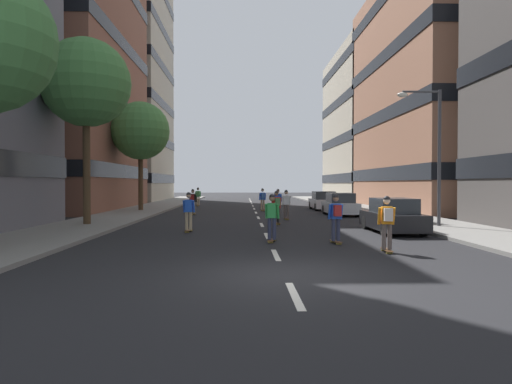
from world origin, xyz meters
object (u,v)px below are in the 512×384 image
(skater_3, at_px, (286,203))
(skater_5, at_px, (272,215))
(parked_car_mid, at_px, (323,201))
(streetlamp_right, at_px, (432,142))
(skater_2, at_px, (278,200))
(skater_7, at_px, (387,220))
(skater_0, at_px, (336,215))
(skater_8, at_px, (198,195))
(parked_car_near, at_px, (340,205))
(parked_car_far, at_px, (393,217))
(street_tree_near, at_px, (86,83))
(skater_1, at_px, (189,210))
(skater_9, at_px, (193,200))
(skater_4, at_px, (263,198))
(skater_6, at_px, (277,205))
(street_tree_mid, at_px, (140,131))

(skater_3, relative_size, skater_5, 1.00)
(parked_car_mid, distance_m, skater_3, 10.81)
(streetlamp_right, relative_size, skater_2, 3.65)
(skater_7, bearing_deg, skater_0, 118.45)
(skater_0, height_order, skater_8, same)
(parked_car_near, bearing_deg, parked_car_far, -90.00)
(street_tree_near, distance_m, skater_1, 8.64)
(skater_8, distance_m, skater_9, 12.39)
(skater_3, bearing_deg, skater_4, 96.74)
(parked_car_near, height_order, skater_1, skater_1)
(skater_1, height_order, skater_8, same)
(parked_car_near, distance_m, parked_car_far, 10.85)
(skater_1, bearing_deg, street_tree_near, 153.53)
(street_tree_near, xyz_separation_m, skater_4, (9.39, 12.69, -6.15))
(parked_car_near, bearing_deg, skater_1, -131.14)
(skater_4, bearing_deg, skater_3, -83.26)
(parked_car_mid, xyz_separation_m, skater_0, (-3.26, -20.88, 0.32))
(streetlamp_right, relative_size, skater_0, 3.65)
(parked_car_near, height_order, street_tree_near, street_tree_near)
(skater_1, height_order, skater_4, same)
(parked_car_far, xyz_separation_m, skater_6, (-4.82, 4.12, 0.32))
(skater_7, bearing_deg, street_tree_mid, 120.31)
(parked_car_near, bearing_deg, skater_9, 175.63)
(street_tree_near, bearing_deg, skater_1, -26.47)
(skater_9, bearing_deg, skater_5, -72.95)
(parked_car_far, bearing_deg, street_tree_near, 167.49)
(parked_car_near, relative_size, skater_7, 2.47)
(skater_9, bearing_deg, skater_6, -55.10)
(skater_7, xyz_separation_m, skater_8, (-8.79, 29.73, 0.00))
(skater_1, relative_size, skater_9, 1.00)
(skater_4, distance_m, skater_5, 19.00)
(skater_1, bearing_deg, streetlamp_right, 5.74)
(parked_car_near, bearing_deg, skater_6, -125.62)
(skater_3, distance_m, skater_4, 8.71)
(skater_4, distance_m, skater_9, 6.59)
(parked_car_mid, xyz_separation_m, skater_5, (-5.54, -20.37, 0.29))
(street_tree_near, relative_size, street_tree_mid, 1.12)
(skater_3, relative_size, skater_7, 1.00)
(street_tree_mid, relative_size, skater_6, 4.65)
(parked_car_mid, bearing_deg, skater_2, -129.26)
(parked_car_near, bearing_deg, skater_5, -111.66)
(parked_car_far, distance_m, skater_1, 9.05)
(skater_3, relative_size, skater_8, 1.00)
(parked_car_far, height_order, skater_1, skater_1)
(parked_car_far, relative_size, skater_0, 2.47)
(skater_3, height_order, skater_9, same)
(skater_2, height_order, skater_6, same)
(skater_1, xyz_separation_m, skater_2, (4.91, 11.72, 0.00))
(skater_5, bearing_deg, skater_9, 107.05)
(parked_car_near, bearing_deg, skater_2, 161.41)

